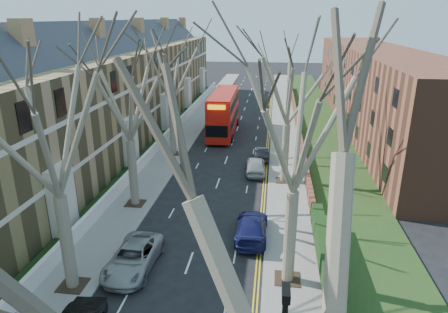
% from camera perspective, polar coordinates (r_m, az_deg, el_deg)
% --- Properties ---
extents(pavement_left, '(3.00, 102.00, 0.12)m').
position_cam_1_polar(pavement_left, '(52.59, -4.61, 4.24)').
color(pavement_left, slate).
rests_on(pavement_left, ground).
extents(pavement_right, '(3.00, 102.00, 0.12)m').
position_cam_1_polar(pavement_right, '(51.54, 8.60, 3.77)').
color(pavement_right, slate).
rests_on(pavement_right, ground).
extents(terrace_left, '(9.70, 78.00, 13.60)m').
position_cam_1_polar(terrace_left, '(46.21, -16.27, 8.40)').
color(terrace_left, olive).
rests_on(terrace_left, ground).
extents(flats_right, '(13.97, 54.00, 10.00)m').
position_cam_1_polar(flats_right, '(55.89, 20.77, 9.13)').
color(flats_right, brown).
rests_on(flats_right, ground).
extents(front_wall_left, '(0.30, 78.00, 1.00)m').
position_cam_1_polar(front_wall_left, '(45.36, -8.71, 2.35)').
color(front_wall_left, white).
rests_on(front_wall_left, ground).
extents(grass_verge_right, '(6.00, 102.00, 0.06)m').
position_cam_1_polar(grass_verge_right, '(51.83, 13.59, 3.64)').
color(grass_verge_right, '#1F3814').
rests_on(grass_verge_right, ground).
extents(tree_left_mid, '(10.50, 10.50, 14.71)m').
position_cam_1_polar(tree_left_mid, '(20.02, -23.95, 5.74)').
color(tree_left_mid, '#716250').
rests_on(tree_left_mid, ground).
extents(tree_left_far, '(10.15, 10.15, 14.22)m').
position_cam_1_polar(tree_left_far, '(28.93, -13.85, 9.93)').
color(tree_left_far, '#716250').
rests_on(tree_left_far, ground).
extents(tree_left_dist, '(10.50, 10.50, 14.71)m').
position_cam_1_polar(tree_left_dist, '(40.23, -7.79, 13.26)').
color(tree_left_dist, '#716250').
rests_on(tree_left_dist, ground).
extents(tree_right_near, '(10.85, 10.85, 15.20)m').
position_cam_1_polar(tree_right_near, '(6.16, 17.20, -20.26)').
color(tree_right_near, '#716250').
rests_on(tree_right_near, ground).
extents(tree_right_mid, '(10.50, 10.50, 14.71)m').
position_cam_1_polar(tree_right_mid, '(19.17, 10.52, 6.54)').
color(tree_right_mid, '#716250').
rests_on(tree_right_mid, ground).
extents(tree_right_far, '(10.15, 10.15, 14.22)m').
position_cam_1_polar(tree_right_far, '(33.00, 9.33, 11.33)').
color(tree_right_far, '#716250').
rests_on(tree_right_far, ground).
extents(double_decker_bus, '(3.14, 12.08, 5.00)m').
position_cam_1_polar(double_decker_bus, '(49.14, -0.06, 6.13)').
color(double_decker_bus, '#AF150C').
rests_on(double_decker_bus, ground).
extents(car_left_far, '(2.52, 5.23, 1.44)m').
position_cam_1_polar(car_left_far, '(24.03, -12.84, -13.90)').
color(car_left_far, gray).
rests_on(car_left_far, ground).
extents(car_right_near, '(2.06, 5.00, 1.45)m').
position_cam_1_polar(car_right_near, '(26.52, 3.97, -10.00)').
color(car_right_near, '#171A51').
rests_on(car_right_near, ground).
extents(car_right_mid, '(2.07, 4.54, 1.51)m').
position_cam_1_polar(car_right_mid, '(36.88, 4.54, -1.27)').
color(car_right_mid, '#95999D').
rests_on(car_right_mid, ground).
extents(car_right_far, '(1.52, 3.93, 1.28)m').
position_cam_1_polar(car_right_far, '(40.47, 5.37, 0.42)').
color(car_right_far, black).
rests_on(car_right_far, ground).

